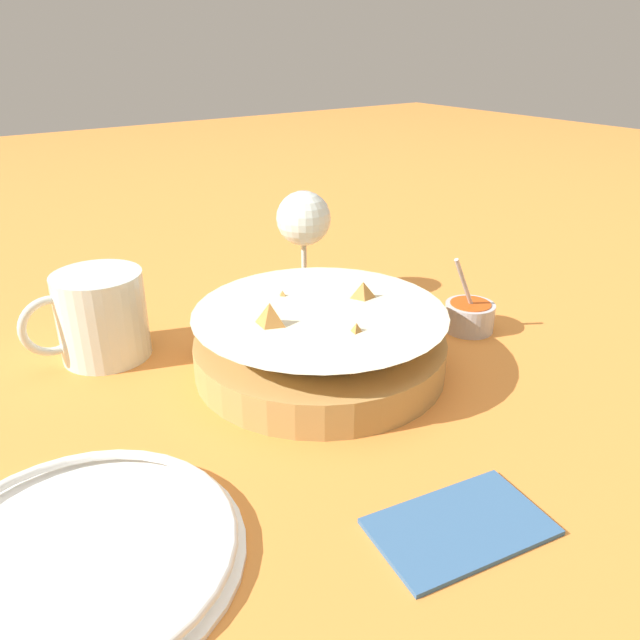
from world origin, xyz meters
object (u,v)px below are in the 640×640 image
object	(u,v)px
sauce_cup	(469,315)
side_plate	(78,553)
beer_mug	(101,319)
wine_glass	(304,222)
food_basket	(320,343)

from	to	relation	value
sauce_cup	side_plate	size ratio (longest dim) A/B	0.43
sauce_cup	side_plate	bearing A→B (deg)	11.21
beer_mug	side_plate	world-z (taller)	beer_mug
sauce_cup	wine_glass	distance (m)	0.24
food_basket	sauce_cup	xyz separation A→B (m)	(-0.20, 0.03, -0.01)
food_basket	beer_mug	xyz separation A→B (m)	(0.18, -0.16, 0.01)
wine_glass	beer_mug	world-z (taller)	wine_glass
wine_glass	side_plate	bearing A→B (deg)	37.37
food_basket	side_plate	size ratio (longest dim) A/B	1.16
sauce_cup	beer_mug	size ratio (longest dim) A/B	0.73
food_basket	side_plate	bearing A→B (deg)	23.05
beer_mug	side_plate	size ratio (longest dim) A/B	0.59
food_basket	wine_glass	distance (m)	0.21
sauce_cup	side_plate	xyz separation A→B (m)	(0.49, 0.10, -0.01)
food_basket	side_plate	world-z (taller)	food_basket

